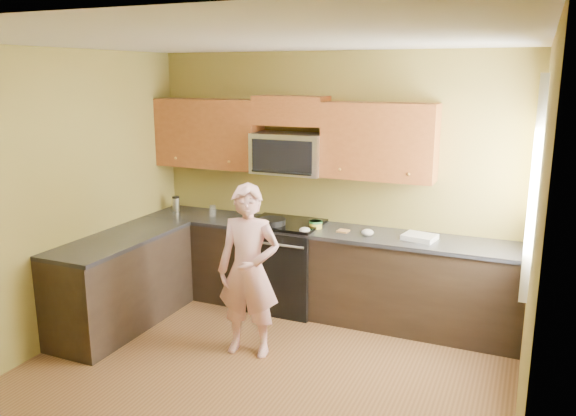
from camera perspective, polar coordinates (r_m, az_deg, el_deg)
The scene contains 26 objects.
floor at distance 4.84m, azimuth -4.17°, elevation -17.58°, with size 4.00×4.00×0.00m, color brown.
ceiling at distance 4.16m, azimuth -4.82°, elevation 16.30°, with size 4.00×4.00×0.00m, color white.
wall_back at distance 6.10m, azimuth 4.36°, elevation 2.59°, with size 4.00×4.00×0.00m, color olive.
wall_front at distance 2.80m, azimuth -24.36°, elevation -11.70°, with size 4.00×4.00×0.00m, color olive.
wall_left at distance 5.51m, azimuth -23.19°, elevation 0.38°, with size 4.00×4.00×0.00m, color olive.
wall_right at distance 3.83m, azimuth 23.12°, elevation -4.94°, with size 4.00×4.00×0.00m, color olive.
cabinet_back_run at distance 6.06m, azimuth 3.26°, elevation -6.38°, with size 4.00×0.60×0.88m, color black.
cabinet_left_run at distance 5.97m, azimuth -16.21°, elevation -7.21°, with size 0.60×1.60×0.88m, color black.
countertop_back at distance 5.91m, azimuth 3.29°, elevation -2.21°, with size 4.00×0.62×0.04m, color black.
countertop_left at distance 5.83m, azimuth -16.43°, elevation -2.98°, with size 0.62×1.60×0.04m, color black.
stove at distance 6.17m, azimuth -0.32°, elevation -5.66°, with size 0.76×0.65×0.95m, color black, non-canonical shape.
microwave at distance 6.04m, azimuth 0.15°, elevation 3.49°, with size 0.76×0.40×0.42m, color silver, non-canonical shape.
upper_cab_left at distance 6.52m, azimuth -7.76°, elevation 4.10°, with size 1.22×0.33×0.75m, color brown, non-canonical shape.
upper_cab_right at distance 5.77m, azimuth 8.91°, elevation 2.86°, with size 1.12×0.33×0.75m, color brown, non-canonical shape.
upper_cab_over_mw at distance 5.99m, azimuth 0.29°, elevation 9.67°, with size 0.76×0.33×0.30m, color brown.
window at distance 4.93m, azimuth 23.43°, elevation 2.52°, with size 0.06×1.06×1.66m, color white, non-canonical shape.
woman at distance 5.10m, azimuth -3.93°, elevation -6.26°, with size 0.57×0.37×1.55m, color #EB757E.
frying_pan at distance 5.93m, azimuth -1.60°, elevation -1.65°, with size 0.28×0.50×0.06m, color black, non-canonical shape.
butter_tub at distance 5.91m, azimuth 2.77°, elevation -2.01°, with size 0.14×0.14×0.10m, color yellow, non-canonical shape.
toast_slice at distance 5.79m, azimuth 5.52°, elevation -2.29°, with size 0.11×0.11×0.01m, color #B27F47.
napkin_a at distance 5.71m, azimuth 1.67°, elevation -2.23°, with size 0.11×0.12×0.06m, color silver.
napkin_b at distance 5.67m, azimuth 7.91°, elevation -2.44°, with size 0.12×0.13×0.07m, color silver.
dish_towel at distance 5.64m, azimuth 12.96°, elevation -2.84°, with size 0.30×0.24×0.05m, color white.
travel_mug at distance 6.75m, azimuth -11.06°, elevation -0.31°, with size 0.08×0.08×0.17m, color silver, non-canonical shape.
glass_a at distance 6.44m, azimuth -7.51°, elevation -0.28°, with size 0.07×0.07×0.12m, color silver.
glass_c at distance 6.41m, azimuth -4.20°, elevation -0.25°, with size 0.07×0.07×0.12m, color silver.
Camera 1 is at (1.96, -3.66, 2.48)m, focal length 35.73 mm.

